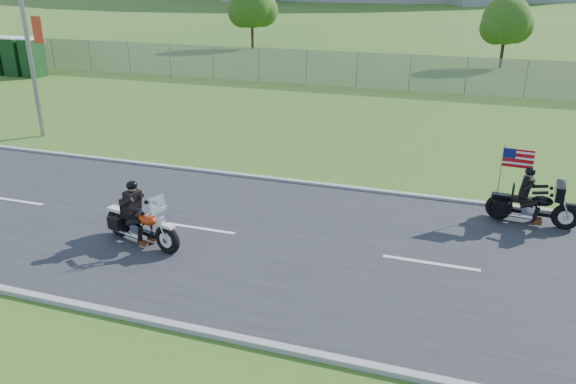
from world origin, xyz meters
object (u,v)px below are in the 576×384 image
(motorcycle_lead, at_px, (140,225))
(motorcycle_follow, at_px, (532,206))
(porta_toilet_b, at_px, (15,57))
(porta_toilet_a, at_px, (33,58))

(motorcycle_lead, height_order, motorcycle_follow, motorcycle_follow)
(motorcycle_follow, bearing_deg, porta_toilet_b, 159.77)
(porta_toilet_b, height_order, motorcycle_follow, porta_toilet_b)
(motorcycle_lead, bearing_deg, porta_toilet_a, 151.62)
(porta_toilet_b, xyz_separation_m, motorcycle_follow, (29.70, -13.92, -0.61))
(porta_toilet_a, bearing_deg, motorcycle_lead, -43.55)
(porta_toilet_b, relative_size, motorcycle_follow, 0.98)
(porta_toilet_a, relative_size, porta_toilet_b, 1.00)
(porta_toilet_b, distance_m, motorcycle_lead, 27.45)
(porta_toilet_b, distance_m, motorcycle_follow, 32.80)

